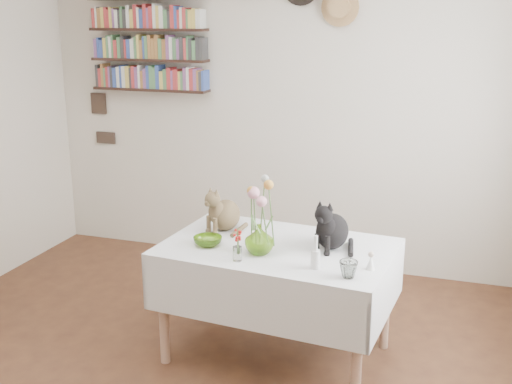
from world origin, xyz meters
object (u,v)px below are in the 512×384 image
(tabby_cat, at_px, (226,207))
(black_cat, at_px, (333,222))
(flower_vase, at_px, (259,239))
(bookshelf_unit, at_px, (149,34))
(dining_table, at_px, (277,274))

(tabby_cat, bearing_deg, black_cat, 18.59)
(flower_vase, xyz_separation_m, bookshelf_unit, (-1.46, 1.57, 1.05))
(dining_table, xyz_separation_m, bookshelf_unit, (-1.52, 1.42, 1.31))
(black_cat, distance_m, bookshelf_unit, 2.47)
(bookshelf_unit, bearing_deg, flower_vase, -47.15)
(dining_table, bearing_deg, bookshelf_unit, 136.92)
(flower_vase, relative_size, bookshelf_unit, 0.17)
(black_cat, xyz_separation_m, flower_vase, (-0.37, -0.23, -0.07))
(dining_table, xyz_separation_m, flower_vase, (-0.06, -0.15, 0.26))
(flower_vase, bearing_deg, bookshelf_unit, 132.85)
(black_cat, bearing_deg, flower_vase, -133.30)
(black_cat, relative_size, bookshelf_unit, 0.31)
(dining_table, xyz_separation_m, black_cat, (0.30, 0.08, 0.33))
(tabby_cat, xyz_separation_m, flower_vase, (0.33, -0.34, -0.06))
(flower_vase, distance_m, bookshelf_unit, 2.39)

